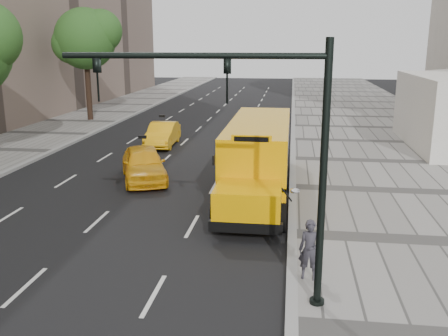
# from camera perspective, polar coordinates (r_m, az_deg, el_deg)

# --- Properties ---
(ground) EXTENTS (140.00, 140.00, 0.00)m
(ground) POSITION_cam_1_polar(r_m,az_deg,el_deg) (22.89, -7.36, -1.90)
(ground) COLOR black
(ground) RESTS_ON ground
(sidewalk_museum) EXTENTS (12.00, 140.00, 0.15)m
(sidewalk_museum) POSITION_cam_1_polar(r_m,az_deg,el_deg) (22.95, 23.01, -2.70)
(sidewalk_museum) COLOR gray
(sidewalk_museum) RESTS_ON ground
(curb_museum) EXTENTS (0.30, 140.00, 0.15)m
(curb_museum) POSITION_cam_1_polar(r_m,az_deg,el_deg) (22.11, 7.84, -2.29)
(curb_museum) COLOR gray
(curb_museum) RESTS_ON ground
(tree_c) EXTENTS (5.40, 4.80, 8.97)m
(tree_c) POSITION_cam_1_polar(r_m,az_deg,el_deg) (42.06, -15.47, 14.11)
(tree_c) COLOR black
(tree_c) RESTS_ON ground
(school_bus) EXTENTS (2.96, 11.56, 3.19)m
(school_bus) POSITION_cam_1_polar(r_m,az_deg,el_deg) (21.55, 4.00, 2.02)
(school_bus) COLOR #EBA000
(school_bus) RESTS_ON ground
(taxi_near) EXTENTS (3.45, 5.06, 1.60)m
(taxi_near) POSITION_cam_1_polar(r_m,az_deg,el_deg) (23.51, -9.17, 0.49)
(taxi_near) COLOR #F4AB10
(taxi_near) RESTS_ON ground
(taxi_far) EXTENTS (1.74, 4.48, 1.45)m
(taxi_far) POSITION_cam_1_polar(r_m,az_deg,el_deg) (31.33, -7.04, 3.84)
(taxi_far) COLOR #F4AB10
(taxi_far) RESTS_ON ground
(pedestrian) EXTENTS (0.63, 0.45, 1.64)m
(pedestrian) POSITION_cam_1_polar(r_m,az_deg,el_deg) (13.53, 9.80, -9.20)
(pedestrian) COLOR #322F37
(pedestrian) RESTS_ON sidewalk_museum
(traffic_signal) EXTENTS (6.18, 0.36, 6.40)m
(traffic_signal) POSITION_cam_1_polar(r_m,az_deg,el_deg) (11.36, 4.33, 2.98)
(traffic_signal) COLOR black
(traffic_signal) RESTS_ON ground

